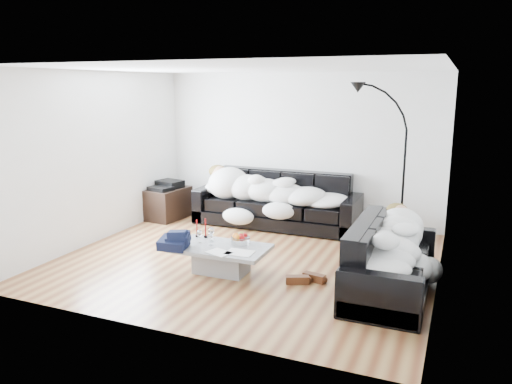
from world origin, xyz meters
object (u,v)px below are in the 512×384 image
at_px(candle_left, 197,228).
at_px(sleeper_back, 276,189).
at_px(wine_glass_a, 211,235).
at_px(wine_glass_c, 211,239).
at_px(av_cabinet, 168,203).
at_px(candle_right, 206,228).
at_px(coffee_table, 221,259).
at_px(fruit_bowl, 241,238).
at_px(stereo, 167,185).
at_px(shoes, 305,278).
at_px(sofa_back, 277,200).
at_px(floor_lamp, 404,176).
at_px(sofa_right, 392,257).
at_px(wine_glass_b, 200,237).
at_px(sleeper_right, 393,239).

bearing_deg(candle_left, sleeper_back, 79.52).
height_order(wine_glass_a, candle_left, candle_left).
bearing_deg(wine_glass_c, av_cabinet, 133.76).
height_order(sleeper_back, candle_right, sleeper_back).
distance_m(coffee_table, fruit_bowl, 0.37).
relative_size(av_cabinet, stereo, 1.83).
xyz_separation_m(wine_glass_c, shoes, (1.25, 0.11, -0.38)).
height_order(sofa_back, floor_lamp, floor_lamp).
distance_m(sofa_right, av_cabinet, 4.58).
relative_size(sofa_right, coffee_table, 1.67).
bearing_deg(av_cabinet, stereo, 0.00).
bearing_deg(coffee_table, fruit_bowl, 44.86).
distance_m(sofa_right, wine_glass_b, 2.43).
height_order(sleeper_right, av_cabinet, sleeper_right).
height_order(sofa_back, coffee_table, sofa_back).
relative_size(sofa_right, fruit_bowl, 8.13).
bearing_deg(candle_left, coffee_table, -26.61).
distance_m(fruit_bowl, wine_glass_a, 0.41).
distance_m(sleeper_right, floor_lamp, 1.87).
xyz_separation_m(sofa_right, wine_glass_b, (-2.42, -0.26, 0.03)).
relative_size(sleeper_back, wine_glass_c, 14.61).
bearing_deg(coffee_table, wine_glass_c, -174.23).
bearing_deg(wine_glass_b, stereo, 131.38).
height_order(coffee_table, stereo, stereo).
bearing_deg(sofa_right, candle_right, 90.15).
distance_m(sleeper_back, sleeper_right, 3.00).
bearing_deg(sofa_back, av_cabinet, -171.42).
xyz_separation_m(sofa_back, shoes, (1.22, -2.25, -0.40)).
relative_size(wine_glass_b, shoes, 0.37).
xyz_separation_m(sofa_right, floor_lamp, (-0.11, 1.82, 0.66)).
xyz_separation_m(wine_glass_b, candle_left, (-0.17, 0.24, 0.03)).
distance_m(sleeper_right, candle_left, 2.60).
distance_m(sleeper_back, av_cabinet, 2.05).
relative_size(wine_glass_b, candle_left, 0.75).
relative_size(wine_glass_b, floor_lamp, 0.08).
bearing_deg(sleeper_back, av_cabinet, -172.82).
height_order(fruit_bowl, wine_glass_a, wine_glass_a).
relative_size(sleeper_right, wine_glass_a, 9.11).
distance_m(sleeper_right, fruit_bowl, 1.93).
xyz_separation_m(coffee_table, shoes, (1.11, 0.09, -0.12)).
height_order(av_cabinet, stereo, stereo).
relative_size(sofa_right, wine_glass_a, 10.63).
height_order(fruit_bowl, candle_left, candle_left).
height_order(wine_glass_b, candle_right, candle_right).
height_order(sleeper_right, floor_lamp, floor_lamp).
bearing_deg(av_cabinet, fruit_bowl, -32.92).
xyz_separation_m(sleeper_back, av_cabinet, (-2.00, -0.25, -0.38)).
xyz_separation_m(sofa_back, sleeper_back, (0.00, -0.05, 0.20)).
height_order(wine_glass_b, shoes, wine_glass_b).
xyz_separation_m(wine_glass_a, candle_left, (-0.28, 0.11, 0.02)).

